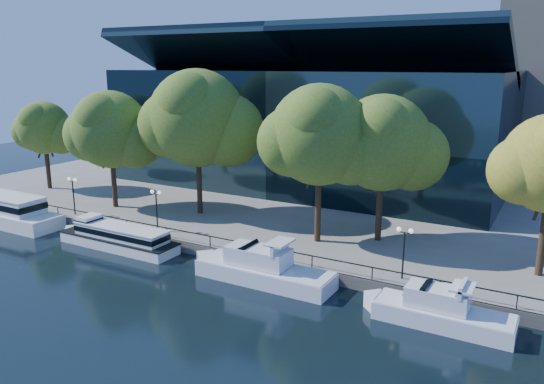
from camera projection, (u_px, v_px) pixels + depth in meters
The scene contains 16 objects.
ground at pixel (188, 269), 44.65m from camera, with size 160.00×160.00×0.00m, color black.
promenade at pixel (348, 182), 75.29m from camera, with size 90.00×67.08×1.00m.
railing at pixel (210, 236), 46.94m from camera, with size 88.20×0.08×0.99m.
convention_building at pixel (310, 127), 71.43m from camera, with size 50.00×24.57×21.43m.
large_vessel at pixel (6, 211), 57.01m from camera, with size 14.84×3.96×3.18m.
tour_boat at pixel (116, 236), 49.72m from camera, with size 13.76×3.07×2.61m.
cruiser_near at pixel (259, 267), 41.95m from camera, with size 12.50×3.22×3.62m.
cruiser_far at pixel (437, 310), 34.95m from camera, with size 10.01×2.77×3.27m.
tree_0 at pixel (44, 129), 67.31m from camera, with size 8.38×6.87×11.24m.
tree_1 at pixel (111, 131), 58.17m from camera, with size 10.66×8.74×13.05m.
tree_2 at pixel (198, 120), 55.23m from camera, with size 12.78×10.48×15.40m.
tree_3 at pixel (321, 137), 46.25m from camera, with size 11.18×9.17×14.25m.
tree_4 at pixel (384, 145), 46.72m from camera, with size 10.75×8.81×13.32m.
lamp_0 at pixel (73, 187), 56.53m from camera, with size 1.26×0.36×4.03m.
lamp_1 at pixel (156, 201), 50.96m from camera, with size 1.26×0.36×4.03m.
lamp_2 at pixel (404, 241), 39.41m from camera, with size 1.26×0.36×4.03m.
Camera 1 is at (26.79, -32.92, 16.85)m, focal length 35.00 mm.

